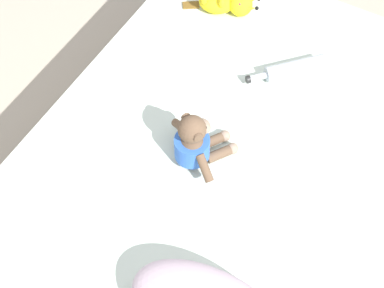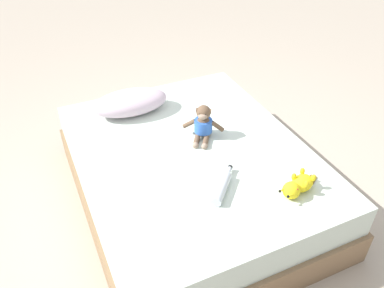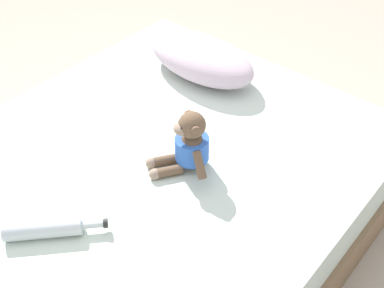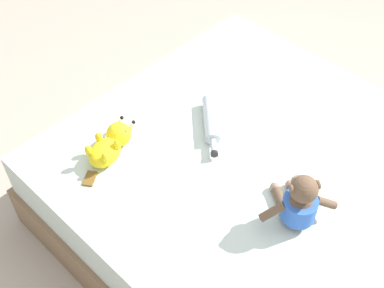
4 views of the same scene
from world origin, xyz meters
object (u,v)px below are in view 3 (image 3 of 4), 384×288
Objects in this scene: plush_monkey at (189,145)px; glass_bottle at (46,229)px; pillow at (201,58)px; bed at (146,206)px.

plush_monkey is 0.55m from glass_bottle.
plush_monkey is (0.35, -0.50, 0.01)m from pillow.
pillow is at bearing 109.76° from bed.
glass_bottle is (0.21, -1.03, -0.05)m from pillow.
pillow reaches higher than glass_bottle.
glass_bottle is at bearing -90.50° from bed.
bed is at bearing -70.24° from pillow.
bed is at bearing -140.06° from plush_monkey.
plush_monkey is at bearing -54.79° from pillow.
bed is at bearing 89.50° from glass_bottle.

